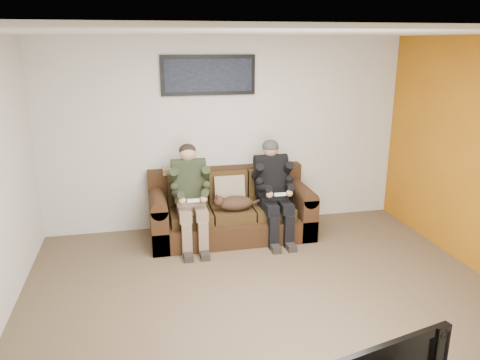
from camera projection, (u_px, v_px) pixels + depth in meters
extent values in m
plane|color=brown|center=(270.00, 304.00, 4.69)|extent=(5.00, 5.00, 0.00)
plane|color=silver|center=(275.00, 32.00, 3.95)|extent=(5.00, 5.00, 0.00)
plane|color=beige|center=(227.00, 134.00, 6.43)|extent=(5.00, 0.00, 5.00)
plane|color=beige|center=(405.00, 312.00, 2.22)|extent=(5.00, 0.00, 5.00)
cube|color=#341E0F|center=(231.00, 226.00, 6.28)|extent=(2.13, 0.92, 0.29)
cube|color=#341E0F|center=(226.00, 187.00, 6.50)|extent=(2.13, 0.19, 0.58)
cube|color=#341E0F|center=(159.00, 222.00, 6.04)|extent=(0.21, 0.92, 0.58)
cube|color=#341E0F|center=(299.00, 210.00, 6.44)|extent=(0.21, 0.92, 0.58)
cylinder|color=#341E0F|center=(158.00, 200.00, 5.96)|extent=(0.21, 0.92, 0.21)
cylinder|color=#341E0F|center=(300.00, 190.00, 6.35)|extent=(0.21, 0.92, 0.21)
cube|color=#3C2912|center=(191.00, 216.00, 6.06)|extent=(0.53, 0.58, 0.14)
cube|color=#3C2912|center=(188.00, 189.00, 6.24)|extent=(0.53, 0.14, 0.43)
cube|color=#3C2912|center=(232.00, 212.00, 6.18)|extent=(0.53, 0.58, 0.14)
cube|color=#3C2912|center=(228.00, 186.00, 6.35)|extent=(0.53, 0.14, 0.43)
cube|color=#3C2912|center=(272.00, 209.00, 6.29)|extent=(0.53, 0.58, 0.14)
cube|color=#3C2912|center=(266.00, 184.00, 6.47)|extent=(0.53, 0.14, 0.43)
cube|color=#987F63|center=(229.00, 190.00, 6.25)|extent=(0.41, 0.19, 0.40)
cube|color=tan|center=(179.00, 170.00, 6.26)|extent=(0.43, 0.21, 0.08)
cube|color=#806450|center=(191.00, 206.00, 6.00)|extent=(0.36, 0.30, 0.14)
cube|color=#262C1A|center=(189.00, 182.00, 6.00)|extent=(0.40, 0.30, 0.53)
cylinder|color=#262C1A|center=(188.00, 166.00, 5.96)|extent=(0.44, 0.18, 0.18)
sphere|color=tan|center=(188.00, 153.00, 5.94)|extent=(0.21, 0.21, 0.21)
cube|color=#806450|center=(184.00, 213.00, 5.79)|extent=(0.15, 0.42, 0.13)
cube|color=#806450|center=(200.00, 212.00, 5.83)|extent=(0.15, 0.42, 0.13)
cube|color=#806450|center=(187.00, 240.00, 5.68)|extent=(0.12, 0.13, 0.43)
cube|color=#806450|center=(203.00, 238.00, 5.72)|extent=(0.12, 0.13, 0.43)
cube|color=black|center=(188.00, 255.00, 5.66)|extent=(0.11, 0.26, 0.08)
cube|color=black|center=(204.00, 254.00, 5.70)|extent=(0.11, 0.26, 0.08)
cylinder|color=#262C1A|center=(173.00, 177.00, 5.87)|extent=(0.11, 0.30, 0.28)
cylinder|color=#262C1A|center=(205.00, 175.00, 5.95)|extent=(0.11, 0.30, 0.28)
cylinder|color=#262C1A|center=(178.00, 194.00, 5.71)|extent=(0.14, 0.32, 0.15)
cylinder|color=#262C1A|center=(205.00, 192.00, 5.78)|extent=(0.14, 0.32, 0.15)
sphere|color=tan|center=(182.00, 201.00, 5.62)|extent=(0.09, 0.09, 0.09)
sphere|color=tan|center=(204.00, 199.00, 5.68)|extent=(0.09, 0.09, 0.09)
cube|color=white|center=(193.00, 201.00, 5.63)|extent=(0.15, 0.04, 0.03)
ellipsoid|color=black|center=(187.00, 150.00, 5.94)|extent=(0.22, 0.22, 0.17)
cube|color=black|center=(272.00, 200.00, 6.22)|extent=(0.36, 0.30, 0.14)
cube|color=black|center=(271.00, 177.00, 6.23)|extent=(0.40, 0.30, 0.53)
cylinder|color=black|center=(271.00, 161.00, 6.19)|extent=(0.44, 0.18, 0.18)
sphere|color=#A6775C|center=(270.00, 149.00, 6.16)|extent=(0.21, 0.21, 0.21)
cube|color=black|center=(269.00, 207.00, 6.02)|extent=(0.15, 0.42, 0.13)
cube|color=black|center=(284.00, 205.00, 6.06)|extent=(0.15, 0.42, 0.13)
cube|color=black|center=(273.00, 232.00, 5.91)|extent=(0.12, 0.13, 0.43)
cube|color=black|center=(288.00, 231.00, 5.95)|extent=(0.12, 0.13, 0.43)
cube|color=black|center=(275.00, 247.00, 5.88)|extent=(0.11, 0.26, 0.08)
cube|color=black|center=(290.00, 246.00, 5.92)|extent=(0.11, 0.26, 0.08)
cylinder|color=black|center=(258.00, 172.00, 6.09)|extent=(0.11, 0.30, 0.28)
cylinder|color=black|center=(287.00, 170.00, 6.18)|extent=(0.11, 0.30, 0.28)
cylinder|color=black|center=(264.00, 188.00, 5.94)|extent=(0.14, 0.32, 0.15)
cylinder|color=black|center=(290.00, 186.00, 6.01)|extent=(0.14, 0.32, 0.15)
sphere|color=#A6775C|center=(270.00, 195.00, 5.85)|extent=(0.09, 0.09, 0.09)
sphere|color=#A6775C|center=(289.00, 193.00, 5.90)|extent=(0.09, 0.09, 0.09)
cube|color=white|center=(280.00, 194.00, 5.86)|extent=(0.15, 0.04, 0.03)
ellipsoid|color=black|center=(271.00, 147.00, 6.15)|extent=(0.22, 0.22, 0.19)
ellipsoid|color=#4C2F1E|center=(235.00, 203.00, 6.04)|extent=(0.47, 0.26, 0.19)
sphere|color=#4C2F1E|center=(219.00, 201.00, 5.95)|extent=(0.14, 0.14, 0.14)
cone|color=#4C2F1E|center=(218.00, 197.00, 5.89)|extent=(0.04, 0.04, 0.04)
cone|color=#4C2F1E|center=(217.00, 195.00, 5.95)|extent=(0.04, 0.04, 0.04)
cylinder|color=#4C2F1E|center=(252.00, 203.00, 6.14)|extent=(0.26, 0.13, 0.08)
cube|color=black|center=(208.00, 75.00, 6.12)|extent=(1.25, 0.04, 0.52)
cube|color=black|center=(209.00, 75.00, 6.10)|extent=(1.15, 0.01, 0.42)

